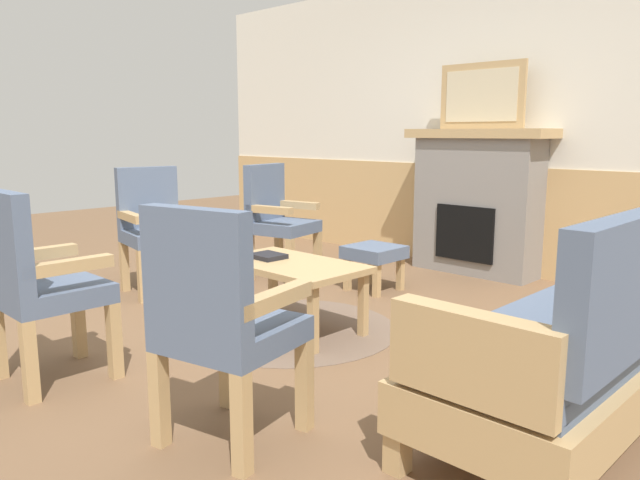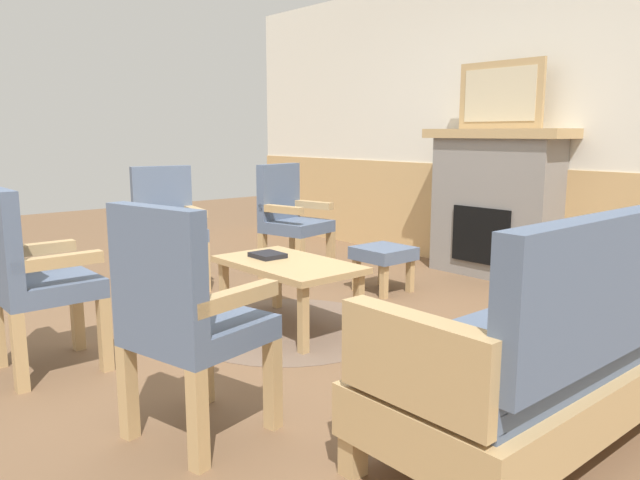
# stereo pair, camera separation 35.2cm
# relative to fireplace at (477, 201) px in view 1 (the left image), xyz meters

# --- Properties ---
(ground_plane) EXTENTS (14.00, 14.00, 0.00)m
(ground_plane) POSITION_rel_fireplace_xyz_m (0.00, -2.35, -0.65)
(ground_plane) COLOR brown
(wall_back) EXTENTS (7.20, 0.14, 2.70)m
(wall_back) POSITION_rel_fireplace_xyz_m (0.00, 0.25, 0.66)
(wall_back) COLOR silver
(wall_back) RESTS_ON ground_plane
(fireplace) EXTENTS (1.30, 0.44, 1.28)m
(fireplace) POSITION_rel_fireplace_xyz_m (0.00, 0.00, 0.00)
(fireplace) COLOR gray
(fireplace) RESTS_ON ground_plane
(framed_picture) EXTENTS (0.80, 0.04, 0.56)m
(framed_picture) POSITION_rel_fireplace_xyz_m (0.00, 0.00, 0.91)
(framed_picture) COLOR tan
(framed_picture) RESTS_ON fireplace
(couch) EXTENTS (0.70, 1.80, 0.98)m
(couch) POSITION_rel_fireplace_xyz_m (1.86, -2.29, -0.26)
(couch) COLOR tan
(couch) RESTS_ON ground_plane
(coffee_table) EXTENTS (0.96, 0.56, 0.44)m
(coffee_table) POSITION_rel_fireplace_xyz_m (-0.01, -2.26, -0.27)
(coffee_table) COLOR tan
(coffee_table) RESTS_ON ground_plane
(round_rug) EXTENTS (1.37, 1.37, 0.01)m
(round_rug) POSITION_rel_fireplace_xyz_m (-0.01, -2.26, -0.65)
(round_rug) COLOR brown
(round_rug) RESTS_ON ground_plane
(book_on_table) EXTENTS (0.21, 0.18, 0.03)m
(book_on_table) POSITION_rel_fireplace_xyz_m (-0.20, -2.28, -0.20)
(book_on_table) COLOR black
(book_on_table) RESTS_ON coffee_table
(footstool) EXTENTS (0.40, 0.40, 0.36)m
(footstool) POSITION_rel_fireplace_xyz_m (-0.25, -1.12, -0.37)
(footstool) COLOR tan
(footstool) RESTS_ON ground_plane
(armchair_near_fireplace) EXTENTS (0.56, 0.56, 0.98)m
(armchair_near_fireplace) POSITION_rel_fireplace_xyz_m (-1.48, -2.34, -0.11)
(armchair_near_fireplace) COLOR tan
(armchair_near_fireplace) RESTS_ON ground_plane
(armchair_by_window_left) EXTENTS (0.57, 0.57, 0.98)m
(armchair_by_window_left) POSITION_rel_fireplace_xyz_m (-1.14, -1.36, -0.11)
(armchair_by_window_left) COLOR tan
(armchair_by_window_left) RESTS_ON ground_plane
(armchair_front_left) EXTENTS (0.57, 0.57, 0.98)m
(armchair_front_left) POSITION_rel_fireplace_xyz_m (0.87, -3.46, -0.11)
(armchair_front_left) COLOR tan
(armchair_front_left) RESTS_ON ground_plane
(armchair_front_center) EXTENTS (0.48, 0.48, 0.98)m
(armchair_front_center) POSITION_rel_fireplace_xyz_m (-0.29, -3.71, -0.11)
(armchair_front_center) COLOR tan
(armchair_front_center) RESTS_ON ground_plane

